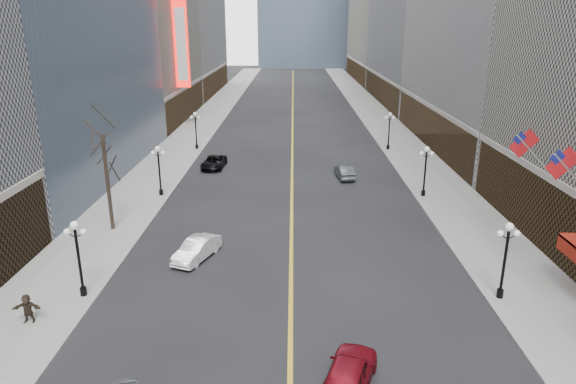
{
  "coord_description": "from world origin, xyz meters",
  "views": [
    {
      "loc": [
        0.1,
        4.22,
        14.87
      ],
      "look_at": [
        -0.08,
        22.04,
        9.0
      ],
      "focal_mm": 32.0,
      "sensor_mm": 36.0,
      "label": 1
    }
  ],
  "objects_px": {
    "streetlamp_east_3": "(389,127)",
    "car_sb_mid": "(349,374)",
    "streetlamp_west_3": "(196,127)",
    "streetlamp_west_1": "(78,251)",
    "streetlamp_east_2": "(426,166)",
    "streetlamp_east_1": "(506,253)",
    "car_nb_far": "(214,162)",
    "streetlamp_west_2": "(159,165)",
    "car_nb_mid": "(197,249)",
    "car_sb_far": "(344,172)"
  },
  "relations": [
    {
      "from": "streetlamp_east_3",
      "to": "car_sb_mid",
      "type": "distance_m",
      "value": 44.68
    },
    {
      "from": "streetlamp_west_3",
      "to": "streetlamp_west_1",
      "type": "bearing_deg",
      "value": -90.0
    },
    {
      "from": "streetlamp_east_2",
      "to": "streetlamp_west_3",
      "type": "distance_m",
      "value": 29.68
    },
    {
      "from": "streetlamp_east_2",
      "to": "streetlamp_east_3",
      "type": "height_order",
      "value": "same"
    },
    {
      "from": "streetlamp_east_1",
      "to": "car_sb_mid",
      "type": "bearing_deg",
      "value": -140.64
    },
    {
      "from": "car_nb_far",
      "to": "car_sb_mid",
      "type": "bearing_deg",
      "value": -68.95
    },
    {
      "from": "streetlamp_west_1",
      "to": "streetlamp_west_2",
      "type": "relative_size",
      "value": 1.0
    },
    {
      "from": "car_sb_mid",
      "to": "streetlamp_east_2",
      "type": "bearing_deg",
      "value": -91.66
    },
    {
      "from": "streetlamp_west_1",
      "to": "car_nb_far",
      "type": "height_order",
      "value": "streetlamp_west_1"
    },
    {
      "from": "streetlamp_east_3",
      "to": "car_nb_mid",
      "type": "relative_size",
      "value": 1.07
    },
    {
      "from": "streetlamp_west_3",
      "to": "car_nb_far",
      "type": "bearing_deg",
      "value": -68.23
    },
    {
      "from": "streetlamp_west_1",
      "to": "car_sb_far",
      "type": "distance_m",
      "value": 29.51
    },
    {
      "from": "streetlamp_east_3",
      "to": "streetlamp_west_1",
      "type": "xyz_separation_m",
      "value": [
        -23.6,
        -36.0,
        0.0
      ]
    },
    {
      "from": "streetlamp_east_1",
      "to": "streetlamp_west_1",
      "type": "distance_m",
      "value": 23.6
    },
    {
      "from": "car_sb_far",
      "to": "car_nb_far",
      "type": "bearing_deg",
      "value": -21.61
    },
    {
      "from": "streetlamp_west_1",
      "to": "car_nb_far",
      "type": "distance_m",
      "value": 27.89
    },
    {
      "from": "streetlamp_east_3",
      "to": "streetlamp_west_3",
      "type": "bearing_deg",
      "value": 180.0
    },
    {
      "from": "streetlamp_east_1",
      "to": "car_sb_far",
      "type": "height_order",
      "value": "streetlamp_east_1"
    },
    {
      "from": "streetlamp_east_3",
      "to": "car_nb_far",
      "type": "height_order",
      "value": "streetlamp_east_3"
    },
    {
      "from": "streetlamp_west_2",
      "to": "car_sb_far",
      "type": "height_order",
      "value": "streetlamp_west_2"
    },
    {
      "from": "car_nb_mid",
      "to": "car_sb_far",
      "type": "distance_m",
      "value": 22.08
    },
    {
      "from": "streetlamp_west_2",
      "to": "car_nb_mid",
      "type": "xyz_separation_m",
      "value": [
        5.56,
        -12.88,
        -2.21
      ]
    },
    {
      "from": "streetlamp_east_1",
      "to": "car_sb_mid",
      "type": "height_order",
      "value": "streetlamp_east_1"
    },
    {
      "from": "streetlamp_east_1",
      "to": "streetlamp_west_1",
      "type": "relative_size",
      "value": 1.0
    },
    {
      "from": "car_nb_mid",
      "to": "streetlamp_east_3",
      "type": "bearing_deg",
      "value": 81.07
    },
    {
      "from": "car_nb_far",
      "to": "car_sb_far",
      "type": "bearing_deg",
      "value": -11.02
    },
    {
      "from": "streetlamp_east_1",
      "to": "car_nb_far",
      "type": "height_order",
      "value": "streetlamp_east_1"
    },
    {
      "from": "streetlamp_west_1",
      "to": "car_sb_mid",
      "type": "distance_m",
      "value": 16.33
    },
    {
      "from": "car_nb_mid",
      "to": "car_sb_mid",
      "type": "relative_size",
      "value": 0.89
    },
    {
      "from": "car_nb_far",
      "to": "streetlamp_west_1",
      "type": "bearing_deg",
      "value": -93.11
    },
    {
      "from": "streetlamp_east_1",
      "to": "car_nb_far",
      "type": "relative_size",
      "value": 0.96
    },
    {
      "from": "streetlamp_east_1",
      "to": "streetlamp_east_2",
      "type": "bearing_deg",
      "value": 90.0
    },
    {
      "from": "car_nb_far",
      "to": "streetlamp_east_3",
      "type": "bearing_deg",
      "value": 26.39
    },
    {
      "from": "streetlamp_east_3",
      "to": "streetlamp_east_2",
      "type": "bearing_deg",
      "value": -90.0
    },
    {
      "from": "streetlamp_east_2",
      "to": "car_sb_mid",
      "type": "relative_size",
      "value": 0.96
    },
    {
      "from": "streetlamp_east_2",
      "to": "streetlamp_west_2",
      "type": "xyz_separation_m",
      "value": [
        -23.6,
        0.0,
        0.0
      ]
    },
    {
      "from": "car_nb_mid",
      "to": "streetlamp_west_2",
      "type": "bearing_deg",
      "value": 134.69
    },
    {
      "from": "streetlamp_east_1",
      "to": "streetlamp_west_2",
      "type": "height_order",
      "value": "same"
    },
    {
      "from": "streetlamp_east_1",
      "to": "car_nb_far",
      "type": "bearing_deg",
      "value": 126.26
    },
    {
      "from": "streetlamp_west_1",
      "to": "car_nb_far",
      "type": "bearing_deg",
      "value": 83.06
    },
    {
      "from": "streetlamp_east_1",
      "to": "streetlamp_west_3",
      "type": "xyz_separation_m",
      "value": [
        -23.6,
        36.0,
        0.0
      ]
    },
    {
      "from": "car_sb_far",
      "to": "car_sb_mid",
      "type": "bearing_deg",
      "value": 78.16
    },
    {
      "from": "streetlamp_east_1",
      "to": "car_nb_far",
      "type": "xyz_separation_m",
      "value": [
        -20.24,
        27.59,
        -2.25
      ]
    },
    {
      "from": "car_nb_mid",
      "to": "streetlamp_east_1",
      "type": "bearing_deg",
      "value": 5.53
    },
    {
      "from": "streetlamp_east_3",
      "to": "streetlamp_west_2",
      "type": "distance_m",
      "value": 29.68
    },
    {
      "from": "streetlamp_west_2",
      "to": "car_sb_mid",
      "type": "distance_m",
      "value": 29.43
    },
    {
      "from": "streetlamp_west_2",
      "to": "car_nb_far",
      "type": "xyz_separation_m",
      "value": [
        3.36,
        9.59,
        -2.25
      ]
    },
    {
      "from": "streetlamp_east_2",
      "to": "car_nb_far",
      "type": "relative_size",
      "value": 0.96
    },
    {
      "from": "car_sb_far",
      "to": "streetlamp_west_3",
      "type": "bearing_deg",
      "value": -41.94
    },
    {
      "from": "streetlamp_west_1",
      "to": "car_sb_far",
      "type": "height_order",
      "value": "streetlamp_west_1"
    }
  ]
}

